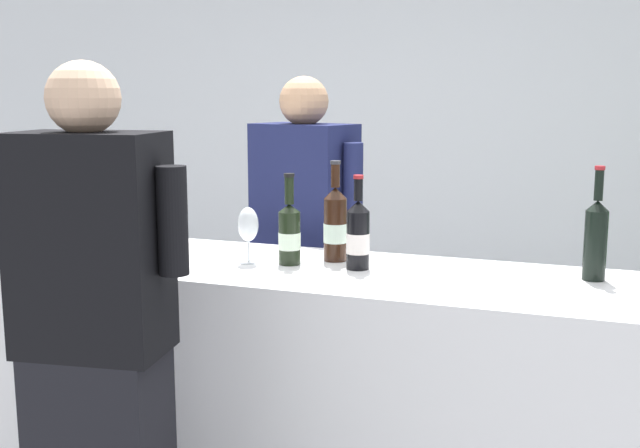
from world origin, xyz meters
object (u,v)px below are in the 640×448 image
Objects in this scene: wine_bottle_5 at (26,216)px; wine_glass at (248,226)px; wine_bottle_3 at (358,235)px; person_server at (304,277)px; wine_bottle_6 at (289,233)px; wine_bottle_2 at (596,237)px; wine_bottle_4 at (335,224)px; person_guest at (98,376)px; wine_bottle_0 at (99,208)px; wine_bottle_7 at (133,217)px; wine_bottle_1 at (38,211)px.

wine_glass is at bearing 3.41° from wine_bottle_5.
person_server is (-0.42, 0.60, -0.32)m from wine_bottle_3.
wine_bottle_6 is at bearing -177.07° from wine_bottle_3.
wine_bottle_2 is 1.85× the size of wine_glass.
wine_glass is (-0.27, -0.14, -0.00)m from wine_bottle_4.
wine_glass is (-0.14, -0.03, 0.02)m from wine_bottle_6.
wine_bottle_5 is 0.21× the size of person_guest.
wine_bottle_2 reaches higher than wine_bottle_3.
wine_glass is (0.74, -0.18, -0.00)m from wine_bottle_0.
wine_bottle_0 is 0.23m from wine_bottle_7.
wine_bottle_1 is 0.20× the size of person_guest.
wine_bottle_0 is 0.24m from wine_bottle_1.
wine_bottle_2 is 1.14× the size of wine_bottle_3.
wine_bottle_7 is 1.63× the size of wine_glass.
wine_bottle_4 is (1.22, 0.06, 0.01)m from wine_bottle_1.
wine_bottle_3 is 0.91m from wine_bottle_7.
wine_bottle_5 is at bearing -175.74° from wine_bottle_3.
wine_bottle_1 reaches higher than wine_bottle_3.
wine_bottle_4 is 0.17m from wine_bottle_6.
wine_bottle_6 is (0.88, -0.15, -0.02)m from wine_bottle_0.
person_guest is (-0.15, -0.67, -0.32)m from wine_glass.
wine_bottle_0 reaches higher than wine_bottle_4.
wine_glass is at bearing -4.61° from wine_bottle_1.
wine_bottle_3 is at bearing 4.26° from wine_bottle_5.
wine_bottle_0 is at bearing 159.68° from wine_bottle_7.
person_guest reaches higher than wine_bottle_7.
person_guest is at bearing -55.02° from wine_bottle_0.
wine_bottle_1 is 0.94× the size of wine_bottle_2.
wine_bottle_4 is at bearing 2.87° from wine_bottle_1.
wine_bottle_5 is (0.06, -0.13, 0.01)m from wine_bottle_1.
wine_bottle_4 is at bearing 27.19° from wine_glass.
wine_bottle_2 is 0.22× the size of person_server.
wine_bottle_4 reaches higher than wine_bottle_1.
wine_bottle_5 is 1.02m from person_guest.
wine_bottle_7 is at bearing 116.36° from person_guest.
wine_bottle_6 is 0.71m from person_server.
wine_bottle_2 is at bearing 1.79° from wine_bottle_7.
person_guest is at bearing -42.75° from wine_bottle_1.
person_guest is (-1.27, -0.82, -0.33)m from wine_bottle_2.
wine_bottle_0 is at bearing -146.37° from person_server.
wine_bottle_3 is 0.19× the size of person_server.
wine_bottle_0 reaches higher than wine_glass.
wine_bottle_4 is 1.11× the size of wine_bottle_7.
wine_bottle_2 reaches higher than wine_glass.
wine_bottle_7 is at bearing 176.48° from wine_bottle_3.
person_guest reaches higher than wine_bottle_1.
wine_bottle_5 is (-1.28, -0.10, 0.01)m from wine_bottle_3.
wine_bottle_6 is at bearing -139.68° from wine_bottle_4.
wine_bottle_7 reaches higher than wine_bottle_6.
wine_bottle_5 is at bearing -124.78° from wine_bottle_0.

